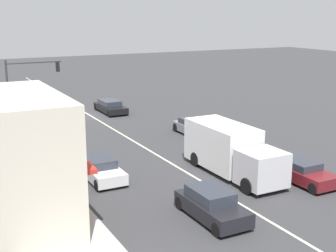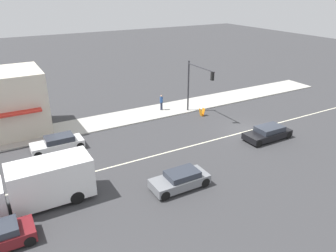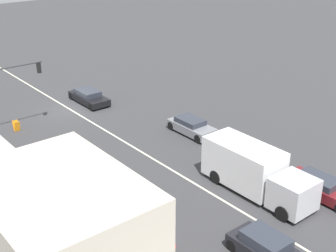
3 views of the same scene
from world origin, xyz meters
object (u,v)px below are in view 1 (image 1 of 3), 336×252
at_px(sedan_maroon, 300,171).
at_px(suv_black, 110,107).
at_px(traffic_signal_main, 25,81).
at_px(suv_grey, 194,127).
at_px(sedan_dark, 212,205).
at_px(delivery_truck, 230,150).
at_px(van_white, 100,169).
at_px(warning_aframe_sign, 34,120).

distance_m(sedan_maroon, suv_black, 23.11).
distance_m(traffic_signal_main, sedan_maroon, 23.54).
distance_m(suv_grey, sedan_dark, 15.48).
xyz_separation_m(delivery_truck, van_white, (7.20, -2.76, -0.85)).
height_order(warning_aframe_sign, sedan_dark, sedan_dark).
bearing_deg(sedan_dark, suv_grey, -117.71).
xyz_separation_m(warning_aframe_sign, sedan_maroon, (-10.55, 21.01, 0.18)).
xyz_separation_m(van_white, sedan_dark, (-2.80, 7.58, 0.06)).
bearing_deg(traffic_signal_main, sedan_dark, 99.94).
bearing_deg(warning_aframe_sign, suv_grey, 138.88).
height_order(warning_aframe_sign, van_white, van_white).
xyz_separation_m(traffic_signal_main, van_white, (-1.12, 14.82, -3.28)).
distance_m(delivery_truck, sedan_dark, 6.57).
relative_size(traffic_signal_main, sedan_dark, 1.36).
bearing_deg(delivery_truck, suv_grey, -107.49).
bearing_deg(warning_aframe_sign, sedan_maroon, 116.67).
bearing_deg(sedan_dark, sedan_maroon, -165.13).
distance_m(warning_aframe_sign, suv_grey, 14.01).
bearing_deg(traffic_signal_main, sedan_maroon, 118.51).
relative_size(suv_grey, suv_black, 0.91).
xyz_separation_m(delivery_truck, sedan_maroon, (-2.80, 2.91, -0.86)).
relative_size(sedan_maroon, van_white, 1.05).
bearing_deg(warning_aframe_sign, suv_black, -166.04).
height_order(warning_aframe_sign, sedan_maroon, sedan_maroon).
relative_size(traffic_signal_main, sedan_maroon, 1.24).
xyz_separation_m(warning_aframe_sign, delivery_truck, (-7.75, 18.10, 1.04)).
distance_m(traffic_signal_main, delivery_truck, 19.60).
bearing_deg(suv_grey, suv_black, -75.89).
bearing_deg(van_white, warning_aframe_sign, -87.94).
relative_size(sedan_maroon, sedan_dark, 1.10).
xyz_separation_m(sedan_maroon, van_white, (10.00, -5.66, 0.01)).
bearing_deg(sedan_maroon, van_white, -29.53).
height_order(sedan_maroon, suv_grey, sedan_maroon).
bearing_deg(sedan_dark, van_white, -69.72).
bearing_deg(van_white, delivery_truck, 159.05).
bearing_deg(van_white, sedan_dark, 110.28).
bearing_deg(suv_black, sedan_dark, 79.96).
distance_m(delivery_truck, sedan_maroon, 4.13).
distance_m(delivery_truck, suv_grey, 9.36).
distance_m(suv_black, sedan_dark, 25.23).
bearing_deg(sedan_dark, suv_black, -100.04).
bearing_deg(sedan_maroon, traffic_signal_main, -61.49).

